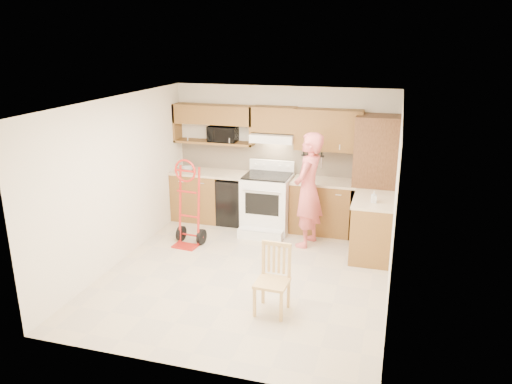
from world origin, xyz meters
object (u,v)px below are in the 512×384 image
at_px(range, 266,199).
at_px(person, 308,190).
at_px(hand_truck, 187,207).
at_px(microwave, 223,134).
at_px(dining_chair, 272,280).

height_order(range, person, person).
bearing_deg(hand_truck, range, 47.55).
bearing_deg(person, range, -104.72).
distance_m(microwave, hand_truck, 1.68).
distance_m(hand_truck, dining_chair, 2.50).
height_order(range, dining_chair, range).
height_order(microwave, hand_truck, microwave).
relative_size(hand_truck, dining_chair, 1.50).
bearing_deg(microwave, hand_truck, -98.53).
distance_m(person, hand_truck, 1.99).
xyz_separation_m(range, dining_chair, (0.77, -2.62, -0.16)).
bearing_deg(hand_truck, person, 22.78).
height_order(microwave, dining_chair, microwave).
distance_m(microwave, range, 1.44).
relative_size(range, dining_chair, 1.37).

